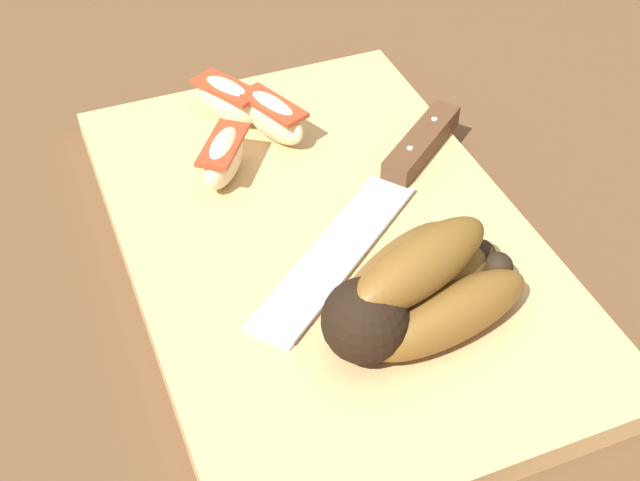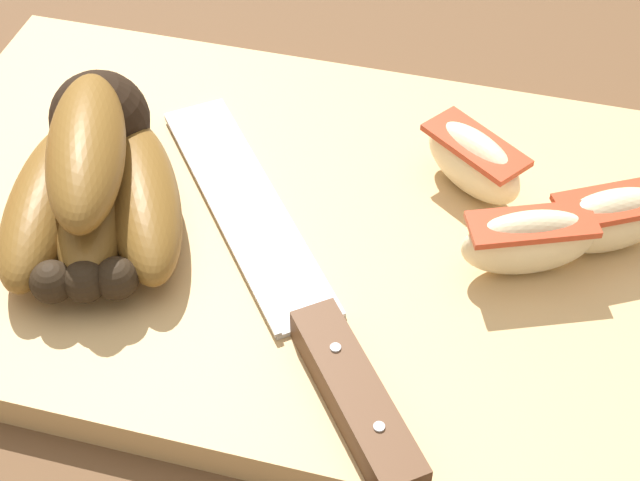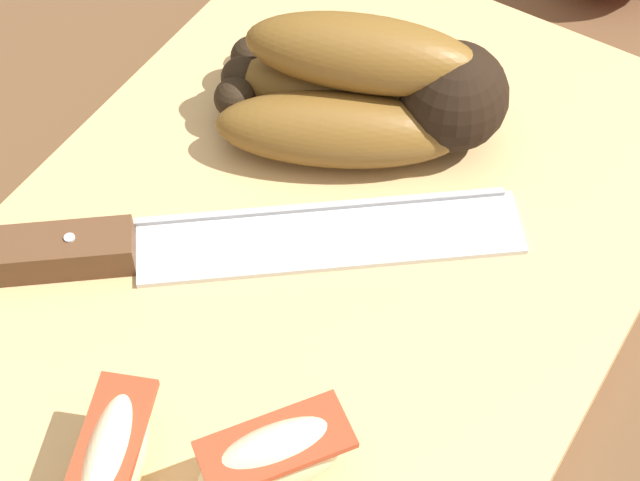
# 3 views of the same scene
# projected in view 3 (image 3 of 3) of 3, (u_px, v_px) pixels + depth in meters

# --- Properties ---
(ground_plane) EXTENTS (6.00, 6.00, 0.00)m
(ground_plane) POSITION_uv_depth(u_px,v_px,m) (281.00, 290.00, 0.50)
(ground_plane) COLOR brown
(cutting_board) EXTENTS (0.44, 0.28, 0.02)m
(cutting_board) POSITION_uv_depth(u_px,v_px,m) (293.00, 287.00, 0.49)
(cutting_board) COLOR tan
(cutting_board) RESTS_ON ground_plane
(banana_bunch) EXTENTS (0.12, 0.15, 0.07)m
(banana_bunch) POSITION_uv_depth(u_px,v_px,m) (367.00, 87.00, 0.52)
(banana_bunch) COLOR black
(banana_bunch) RESTS_ON cutting_board
(chefs_knife) EXTENTS (0.20, 0.24, 0.02)m
(chefs_knife) POSITION_uv_depth(u_px,v_px,m) (132.00, 248.00, 0.49)
(chefs_knife) COLOR silver
(chefs_knife) RESTS_ON cutting_board
(apple_wedge_near) EXTENTS (0.07, 0.06, 0.04)m
(apple_wedge_near) POSITION_uv_depth(u_px,v_px,m) (276.00, 458.00, 0.41)
(apple_wedge_near) COLOR beige
(apple_wedge_near) RESTS_ON cutting_board
(apple_wedge_far) EXTENTS (0.07, 0.05, 0.04)m
(apple_wedge_far) POSITION_uv_depth(u_px,v_px,m) (113.00, 463.00, 0.41)
(apple_wedge_far) COLOR beige
(apple_wedge_far) RESTS_ON cutting_board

